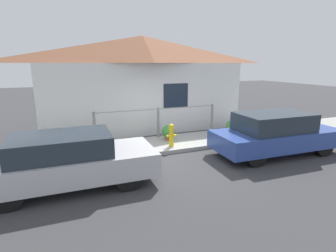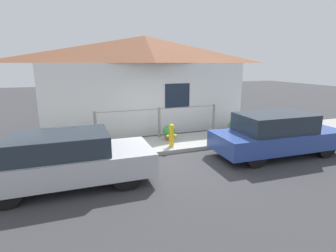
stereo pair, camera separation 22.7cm
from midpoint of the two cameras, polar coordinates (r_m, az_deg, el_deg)
ground_plane at (r=8.84m, az=2.33°, el=-6.03°), size 60.00×60.00×0.00m
sidewalk at (r=9.64m, az=0.23°, el=-3.94°), size 24.00×1.85×0.13m
house at (r=11.60m, az=-4.26°, el=15.09°), size 8.95×2.23×4.10m
fence at (r=10.16m, az=-1.30°, el=1.10°), size 4.90×0.10×1.17m
car_left at (r=6.84m, az=-20.30°, el=-6.80°), size 4.10×1.73×1.33m
car_right at (r=9.27m, az=23.19°, el=-1.69°), size 4.33×1.79×1.39m
fire_hydrant at (r=9.08m, az=1.51°, el=-1.86°), size 0.38×0.17×0.79m
potted_plant_near_hydrant at (r=9.83m, az=0.85°, el=-1.35°), size 0.48×0.48×0.56m
potted_plant_by_fence at (r=9.57m, az=-20.84°, el=-2.87°), size 0.36×0.36×0.51m
potted_plant_corner at (r=11.13m, az=14.45°, el=-0.17°), size 0.40×0.40×0.52m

